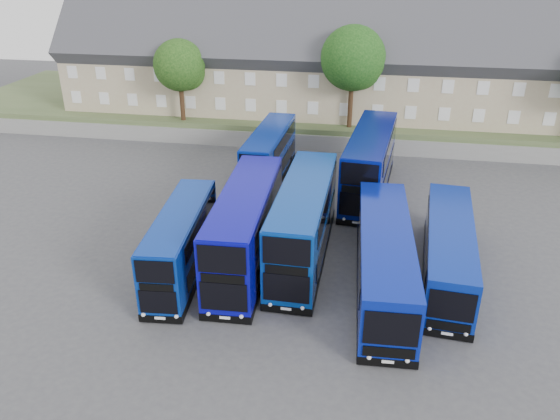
% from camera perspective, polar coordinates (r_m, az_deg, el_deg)
% --- Properties ---
extents(ground, '(120.00, 120.00, 0.00)m').
position_cam_1_polar(ground, '(29.98, 0.29, -9.36)').
color(ground, '#424246').
rests_on(ground, ground).
extents(retaining_wall, '(70.00, 0.40, 1.50)m').
position_cam_1_polar(retaining_wall, '(51.06, 4.80, 6.94)').
color(retaining_wall, slate).
rests_on(retaining_wall, ground).
extents(earth_bank, '(80.00, 20.00, 2.00)m').
position_cam_1_polar(earth_bank, '(60.51, 5.73, 10.20)').
color(earth_bank, '#485A33').
rests_on(earth_bank, ground).
extents(terrace_row, '(60.00, 10.40, 11.20)m').
position_cam_1_polar(terrace_row, '(55.19, 8.85, 14.47)').
color(terrace_row, tan).
rests_on(terrace_row, earth_bank).
extents(dd_front_left, '(3.07, 9.94, 3.89)m').
position_cam_1_polar(dd_front_left, '(31.74, -10.27, -3.58)').
color(dd_front_left, navy).
rests_on(dd_front_left, ground).
extents(dd_front_mid, '(3.16, 11.96, 4.72)m').
position_cam_1_polar(dd_front_mid, '(32.00, -3.59, -2.07)').
color(dd_front_mid, '#09089D').
rests_on(dd_front_mid, ground).
extents(dd_front_right, '(2.89, 11.96, 4.74)m').
position_cam_1_polar(dd_front_right, '(32.61, 2.47, -1.46)').
color(dd_front_right, '#073492').
rests_on(dd_front_right, ground).
extents(dd_rear_left, '(2.76, 10.42, 4.10)m').
position_cam_1_polar(dd_rear_left, '(44.14, -1.12, 5.67)').
color(dd_rear_left, '#082897').
rests_on(dd_rear_left, ground).
extents(dd_rear_right, '(3.99, 12.38, 4.84)m').
position_cam_1_polar(dd_rear_right, '(41.98, 9.34, 4.76)').
color(dd_rear_right, navy).
rests_on(dd_rear_right, ground).
extents(coach_east_a, '(3.33, 13.29, 3.61)m').
position_cam_1_polar(coach_east_a, '(30.52, 10.82, -5.22)').
color(coach_east_a, '#081B96').
rests_on(coach_east_a, ground).
extents(coach_east_b, '(3.47, 12.10, 3.26)m').
position_cam_1_polar(coach_east_b, '(32.55, 17.16, -4.22)').
color(coach_east_b, '#082394').
rests_on(coach_east_b, ground).
extents(tree_west, '(4.80, 4.80, 7.65)m').
position_cam_1_polar(tree_west, '(53.36, -10.29, 14.48)').
color(tree_west, '#382314').
rests_on(tree_west, earth_bank).
extents(tree_mid, '(5.76, 5.76, 9.18)m').
position_cam_1_polar(tree_mid, '(50.61, 7.80, 15.21)').
color(tree_mid, '#382314').
rests_on(tree_mid, earth_bank).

